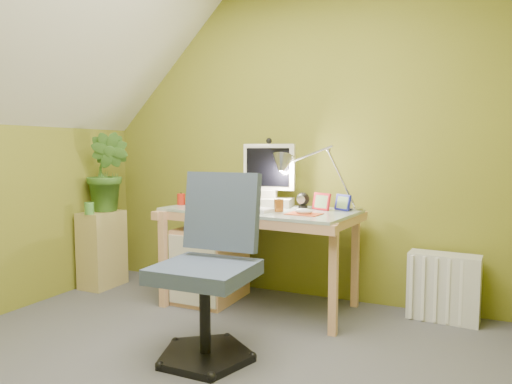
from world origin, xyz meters
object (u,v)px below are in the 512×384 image
at_px(potted_plant, 108,172).
at_px(radiator, 444,287).
at_px(monitor, 269,168).
at_px(desk_lamp, 329,164).
at_px(side_ledge, 102,249).
at_px(desk, 259,258).
at_px(task_chair, 204,268).

xyz_separation_m(potted_plant, radiator, (2.57, 0.30, -0.72)).
bearing_deg(potted_plant, radiator, 6.59).
distance_m(monitor, desk_lamp, 0.45).
height_order(monitor, desk_lamp, desk_lamp).
distance_m(monitor, side_ledge, 1.57).
distance_m(side_ledge, potted_plant, 0.64).
distance_m(side_ledge, radiator, 2.63).
height_order(desk, monitor, monitor).
relative_size(side_ledge, task_chair, 0.62).
bearing_deg(side_ledge, potted_plant, 53.09).
height_order(monitor, side_ledge, monitor).
relative_size(monitor, side_ledge, 0.91).
relative_size(desk_lamp, radiator, 1.43).
height_order(desk, side_ledge, desk).
height_order(monitor, task_chair, monitor).
relative_size(desk_lamp, side_ledge, 1.03).
bearing_deg(desk_lamp, potted_plant, -178.13).
height_order(side_ledge, radiator, side_ledge).
relative_size(desk, task_chair, 1.32).
distance_m(monitor, potted_plant, 1.37).
height_order(desk_lamp, potted_plant, desk_lamp).
xyz_separation_m(desk, task_chair, (0.09, -0.90, 0.15)).
height_order(desk_lamp, radiator, desk_lamp).
bearing_deg(monitor, radiator, -5.49).
bearing_deg(desk_lamp, task_chair, -113.37).
bearing_deg(desk, desk_lamp, 27.53).
xyz_separation_m(desk, radiator, (1.22, 0.27, -0.13)).
relative_size(desk, radiator, 2.98).
bearing_deg(potted_plant, desk, 1.36).
bearing_deg(radiator, monitor, -171.86).
xyz_separation_m(potted_plant, task_chair, (1.44, -0.87, -0.44)).
bearing_deg(desk, potted_plant, -172.92).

